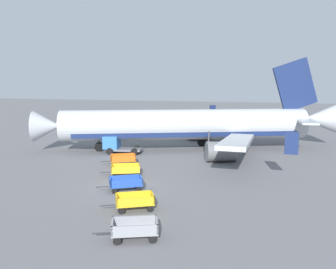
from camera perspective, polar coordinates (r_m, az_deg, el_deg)
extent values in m
plane|color=slate|center=(28.45, -7.29, -8.75)|extent=(220.00, 220.00, 0.00)
cylinder|color=#B2B7BC|center=(42.84, 2.82, 1.65)|extent=(29.48, 13.64, 3.70)
cube|color=navy|center=(42.98, 2.81, 0.31)|extent=(26.60, 12.45, 0.56)
cone|color=#B2B7BC|center=(43.67, -19.15, 1.30)|extent=(4.24, 4.50, 3.63)
cone|color=#B2B7BC|center=(48.29, 23.42, 2.35)|extent=(5.42, 4.83, 3.52)
cube|color=#B2B7BC|center=(35.74, 11.29, -1.08)|extent=(3.10, 13.09, 1.35)
cube|color=navy|center=(30.52, 19.57, -1.34)|extent=(1.11, 0.24, 1.90)
cylinder|color=slate|center=(37.15, 8.72, -2.74)|extent=(3.72, 3.06, 2.10)
cube|color=#B2B7BC|center=(51.79, 6.02, 2.15)|extent=(10.60, 11.42, 1.35)
cube|color=navy|center=(58.56, 7.31, 3.86)|extent=(0.95, 0.88, 1.90)
cylinder|color=slate|center=(50.22, 4.97, 0.40)|extent=(3.72, 3.06, 2.10)
cube|color=navy|center=(46.51, 20.10, 7.57)|extent=(5.75, 2.36, 6.88)
cube|color=#B2B7BC|center=(44.00, 21.82, 1.99)|extent=(1.96, 5.25, 0.24)
cube|color=#B2B7BC|center=(49.74, 18.48, 2.92)|extent=(4.61, 5.21, 0.24)
cylinder|color=#4C4C51|center=(42.87, -11.23, -0.64)|extent=(0.20, 0.20, 2.04)
cylinder|color=black|center=(43.05, -11.19, -1.98)|extent=(1.19, 0.80, 1.10)
cylinder|color=#4C4C51|center=(41.37, 6.66, -0.87)|extent=(0.20, 0.20, 2.04)
cylinder|color=black|center=(41.55, 6.64, -2.26)|extent=(1.19, 0.80, 1.10)
cylinder|color=#4C4C51|center=(45.62, 5.52, 0.07)|extent=(0.20, 0.20, 2.04)
cylinder|color=black|center=(45.79, 5.50, -1.19)|extent=(1.19, 0.80, 1.10)
cube|color=gray|center=(19.77, -5.46, -15.43)|extent=(2.83, 2.19, 0.08)
cube|color=gray|center=(19.05, -5.45, -15.37)|extent=(2.38, 0.97, 0.55)
cube|color=gray|center=(20.24, -5.50, -13.85)|extent=(2.38, 0.97, 0.55)
cube|color=gray|center=(19.67, -9.09, -14.63)|extent=(0.59, 1.35, 0.55)
cube|color=gray|center=(19.69, -1.87, -14.50)|extent=(0.59, 1.35, 0.55)
cylinder|color=#2D2D33|center=(19.86, -10.86, -15.57)|extent=(0.96, 0.43, 0.08)
cylinder|color=black|center=(19.39, -8.32, -16.85)|extent=(0.47, 0.30, 0.44)
cylinder|color=black|center=(20.40, -8.21, -15.48)|extent=(0.47, 0.30, 0.44)
cylinder|color=black|center=(19.40, -2.53, -16.74)|extent=(0.47, 0.30, 0.44)
cylinder|color=black|center=(20.41, -2.74, -15.37)|extent=(0.47, 0.30, 0.44)
cube|color=gold|center=(23.82, -5.46, -11.08)|extent=(2.86, 2.36, 0.08)
cube|color=gold|center=(23.10, -5.29, -10.89)|extent=(2.29, 1.19, 0.55)
cube|color=gold|center=(24.32, -5.64, -9.86)|extent=(2.29, 1.19, 0.55)
cube|color=gold|center=(23.62, -8.41, -10.50)|extent=(0.71, 1.30, 0.55)
cube|color=gold|center=(23.86, -2.56, -10.20)|extent=(0.71, 1.30, 0.55)
cylinder|color=#2D2D33|center=(23.72, -9.87, -11.36)|extent=(0.93, 0.51, 0.08)
cylinder|color=black|center=(23.31, -7.63, -12.26)|extent=(0.47, 0.34, 0.44)
cylinder|color=black|center=(24.35, -7.83, -11.31)|extent=(0.47, 0.34, 0.44)
cylinder|color=black|center=(23.50, -2.97, -12.00)|extent=(0.47, 0.34, 0.44)
cylinder|color=black|center=(24.54, -3.38, -11.08)|extent=(0.47, 0.34, 0.44)
cube|color=#234CB2|center=(27.77, -6.93, -8.14)|extent=(2.86, 2.42, 0.08)
cube|color=#234CB2|center=(27.06, -6.77, -7.91)|extent=(2.25, 1.28, 0.55)
cube|color=#234CB2|center=(28.30, -7.10, -7.15)|extent=(2.25, 1.28, 0.55)
cube|color=#234CB2|center=(27.57, -9.44, -7.65)|extent=(0.75, 1.28, 0.55)
cube|color=#234CB2|center=(27.84, -4.47, -7.38)|extent=(0.75, 1.28, 0.55)
cylinder|color=#2D2D33|center=(27.64, -10.67, -8.41)|extent=(0.92, 0.55, 0.08)
cylinder|color=black|center=(27.23, -8.75, -9.11)|extent=(0.46, 0.35, 0.44)
cylinder|color=black|center=(28.29, -8.96, -8.42)|extent=(0.46, 0.35, 0.44)
cylinder|color=black|center=(27.44, -4.80, -8.89)|extent=(0.46, 0.35, 0.44)
cylinder|color=black|center=(28.50, -5.17, -8.21)|extent=(0.46, 0.35, 0.44)
cube|color=gold|center=(31.70, -6.96, -5.97)|extent=(2.84, 2.21, 0.08)
cube|color=gold|center=(30.99, -6.97, -5.72)|extent=(2.37, 1.00, 0.55)
cube|color=gold|center=(32.25, -6.97, -5.13)|extent=(2.37, 1.00, 0.55)
cube|color=gold|center=(31.65, -9.15, -5.45)|extent=(0.60, 1.34, 0.55)
cube|color=gold|center=(31.64, -4.79, -5.37)|extent=(0.60, 1.34, 0.55)
cylinder|color=#2D2D33|center=(31.77, -10.22, -6.09)|extent=(0.96, 0.44, 0.08)
cylinder|color=black|center=(31.25, -8.68, -6.72)|extent=(0.47, 0.31, 0.44)
cylinder|color=black|center=(32.33, -8.62, -6.19)|extent=(0.47, 0.31, 0.44)
cylinder|color=black|center=(31.24, -5.22, -6.66)|extent=(0.47, 0.31, 0.44)
cylinder|color=black|center=(32.32, -5.28, -6.12)|extent=(0.47, 0.31, 0.44)
cube|color=orange|center=(35.87, -7.37, -4.21)|extent=(2.86, 2.36, 0.08)
cube|color=orange|center=(35.16, -7.30, -3.95)|extent=(2.29, 1.19, 0.55)
cube|color=orange|center=(36.43, -7.46, -3.49)|extent=(2.29, 1.19, 0.55)
cube|color=orange|center=(35.73, -9.30, -3.78)|extent=(0.71, 1.30, 0.55)
cube|color=orange|center=(35.90, -5.47, -3.64)|extent=(0.71, 1.30, 0.55)
cylinder|color=#2D2D33|center=(35.79, -10.25, -4.37)|extent=(0.93, 0.51, 0.08)
cylinder|color=black|center=(35.33, -8.81, -4.88)|extent=(0.47, 0.34, 0.44)
cylinder|color=black|center=(36.42, -8.90, -4.46)|extent=(0.47, 0.34, 0.44)
cylinder|color=black|center=(35.46, -5.78, -4.76)|extent=(0.47, 0.34, 0.44)
cylinder|color=black|center=(36.55, -5.96, -4.35)|extent=(0.47, 0.34, 0.44)
cube|color=slate|center=(41.20, -6.52, -2.43)|extent=(3.32, 2.29, 0.20)
cube|color=#3370B7|center=(41.54, -9.19, -1.20)|extent=(1.94, 2.11, 1.50)
cube|color=#19232D|center=(41.74, -10.25, -0.97)|extent=(0.29, 1.61, 0.67)
cylinder|color=black|center=(40.91, -9.50, -2.72)|extent=(0.83, 0.40, 0.80)
cylinder|color=black|center=(42.52, -8.85, -2.26)|extent=(0.83, 0.40, 0.80)
cylinder|color=black|center=(40.21, -5.55, -2.85)|extent=(0.83, 0.40, 0.80)
cylinder|color=black|center=(41.84, -5.05, -2.37)|extent=(0.83, 0.40, 0.80)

